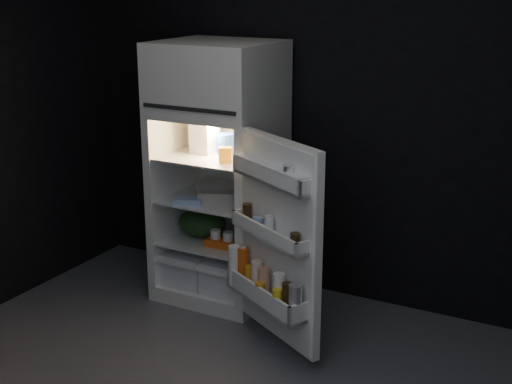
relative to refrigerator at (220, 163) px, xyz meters
The scene contains 16 objects.
wall_back 0.94m from the refrigerator, 26.57° to the left, with size 4.00×0.00×2.70m, color black.
refrigerator is the anchor object (origin of this frame).
fridge_door 0.94m from the refrigerator, 38.59° to the right, with size 0.72×0.52×1.22m.
milk_jug 0.22m from the refrigerator, 161.06° to the right, with size 0.15×0.15×0.24m, color white.
mayo_jar 0.15m from the refrigerator, ahead, with size 0.12×0.12×0.14m, color #2147B4.
jam_jar 0.30m from the refrigerator, 10.77° to the right, with size 0.10×0.10×0.13m, color black.
amber_bottle 0.32m from the refrigerator, 163.97° to the left, with size 0.08×0.08×0.22m, color #B7721D.
small_carton 0.28m from the refrigerator, 50.82° to the right, with size 0.08×0.06×0.10m, color orange.
egg_carton 0.25m from the refrigerator, 65.14° to the right, with size 0.27×0.10×0.07m, color #9A968C.
pie 0.23m from the refrigerator, 143.23° to the left, with size 0.30×0.30×0.04m, color tan.
flat_package 0.36m from the refrigerator, 108.82° to the right, with size 0.19×0.09×0.04m, color #849ECD.
wrapped_pkg 0.30m from the refrigerator, 36.84° to the left, with size 0.12×0.10×0.05m, color beige.
produce_bag 0.45m from the refrigerator, 150.02° to the right, with size 0.34×0.29×0.20m, color #193815.
yogurt_tray 0.55m from the refrigerator, 55.63° to the right, with size 0.23×0.12×0.05m, color #CC5111.
small_can_red 0.54m from the refrigerator, 31.70° to the left, with size 0.07×0.07×0.09m, color #CC5111.
small_can_silver 0.57m from the refrigerator, 19.38° to the left, with size 0.08×0.08×0.09m, color silver.
Camera 1 is at (1.69, -2.72, 2.18)m, focal length 50.00 mm.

